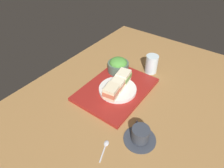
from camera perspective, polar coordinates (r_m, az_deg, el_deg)
ground_plane at (r=100.93cm, az=5.31°, el=-3.94°), size 140.00×100.00×3.00cm
serving_tray at (r=101.51cm, az=1.22°, el=-1.57°), size 40.41×29.85×1.82cm
sandwich_plate at (r=98.88cm, az=1.68°, el=-1.58°), size 19.23×19.23×1.66cm
sandwich_near at (r=101.01cm, az=3.41°, el=2.19°), size 8.65×7.56×5.87cm
sandwich_middle at (r=96.56cm, az=1.71°, el=-0.01°), size 8.51×7.18×5.44cm
sandwich_far at (r=92.05cm, az=-0.14°, el=-2.21°), size 8.55×7.45×5.88cm
salad_bowl at (r=110.68cm, az=1.84°, el=5.59°), size 11.98×11.98×8.23cm
coffee_cup at (r=80.92cm, az=8.30°, el=-14.66°), size 13.42×13.42×6.73cm
drinking_glass at (r=114.52cm, az=11.57°, el=5.82°), size 7.09×7.09×10.68cm
teaspoon at (r=80.47cm, az=-1.98°, el=-17.72°), size 9.71×4.59×0.80cm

